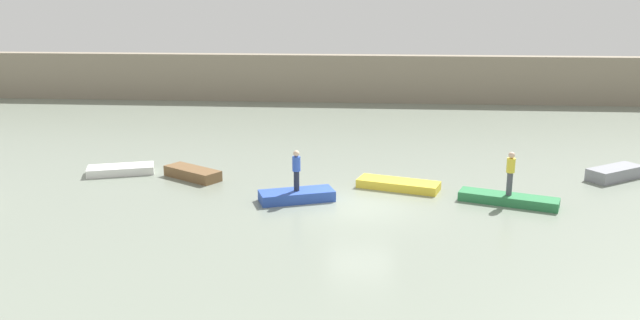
{
  "coord_description": "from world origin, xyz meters",
  "views": [
    {
      "loc": [
        0.33,
        -23.41,
        7.91
      ],
      "look_at": [
        -1.81,
        3.12,
        1.0
      ],
      "focal_mm": 36.09,
      "sensor_mm": 36.0,
      "label": 1
    }
  ],
  "objects_px": {
    "rowboat_green": "(508,199)",
    "rowboat_grey": "(615,173)",
    "person_blue_shirt": "(296,168)",
    "rowboat_white": "(121,170)",
    "rowboat_brown": "(193,173)",
    "rowboat_yellow": "(398,185)",
    "rowboat_blue": "(297,196)",
    "person_yellow_shirt": "(510,171)"
  },
  "relations": [
    {
      "from": "rowboat_green",
      "to": "rowboat_grey",
      "type": "height_order",
      "value": "rowboat_grey"
    },
    {
      "from": "rowboat_grey",
      "to": "rowboat_blue",
      "type": "bearing_deg",
      "value": 162.48
    },
    {
      "from": "rowboat_white",
      "to": "person_blue_shirt",
      "type": "bearing_deg",
      "value": -39.85
    },
    {
      "from": "rowboat_yellow",
      "to": "rowboat_green",
      "type": "bearing_deg",
      "value": -4.5
    },
    {
      "from": "rowboat_green",
      "to": "person_yellow_shirt",
      "type": "distance_m",
      "value": 1.14
    },
    {
      "from": "rowboat_grey",
      "to": "person_blue_shirt",
      "type": "height_order",
      "value": "person_blue_shirt"
    },
    {
      "from": "rowboat_blue",
      "to": "person_blue_shirt",
      "type": "height_order",
      "value": "person_blue_shirt"
    },
    {
      "from": "rowboat_blue",
      "to": "rowboat_green",
      "type": "distance_m",
      "value": 8.23
    },
    {
      "from": "person_yellow_shirt",
      "to": "person_blue_shirt",
      "type": "xyz_separation_m",
      "value": [
        -8.22,
        -0.29,
        0.0
      ]
    },
    {
      "from": "rowboat_blue",
      "to": "person_yellow_shirt",
      "type": "xyz_separation_m",
      "value": [
        8.22,
        0.29,
        1.11
      ]
    },
    {
      "from": "rowboat_white",
      "to": "rowboat_blue",
      "type": "distance_m",
      "value": 9.01
    },
    {
      "from": "rowboat_white",
      "to": "rowboat_brown",
      "type": "xyz_separation_m",
      "value": [
        3.45,
        -0.51,
        0.05
      ]
    },
    {
      "from": "rowboat_green",
      "to": "rowboat_white",
      "type": "bearing_deg",
      "value": -170.41
    },
    {
      "from": "rowboat_brown",
      "to": "rowboat_grey",
      "type": "height_order",
      "value": "rowboat_grey"
    },
    {
      "from": "rowboat_yellow",
      "to": "rowboat_green",
      "type": "height_order",
      "value": "rowboat_green"
    },
    {
      "from": "rowboat_white",
      "to": "person_yellow_shirt",
      "type": "height_order",
      "value": "person_yellow_shirt"
    },
    {
      "from": "rowboat_brown",
      "to": "person_blue_shirt",
      "type": "xyz_separation_m",
      "value": [
        4.94,
        -2.77,
        1.09
      ]
    },
    {
      "from": "rowboat_white",
      "to": "rowboat_green",
      "type": "relative_size",
      "value": 0.77
    },
    {
      "from": "rowboat_grey",
      "to": "person_yellow_shirt",
      "type": "distance_m",
      "value": 6.72
    },
    {
      "from": "rowboat_green",
      "to": "rowboat_grey",
      "type": "xyz_separation_m",
      "value": [
        5.37,
        3.9,
        0.09
      ]
    },
    {
      "from": "rowboat_green",
      "to": "rowboat_grey",
      "type": "distance_m",
      "value": 6.64
    },
    {
      "from": "rowboat_blue",
      "to": "rowboat_yellow",
      "type": "relative_size",
      "value": 0.86
    },
    {
      "from": "rowboat_yellow",
      "to": "rowboat_green",
      "type": "relative_size",
      "value": 0.9
    },
    {
      "from": "rowboat_green",
      "to": "person_blue_shirt",
      "type": "relative_size",
      "value": 2.3
    },
    {
      "from": "rowboat_brown",
      "to": "rowboat_green",
      "type": "distance_m",
      "value": 13.39
    },
    {
      "from": "rowboat_green",
      "to": "rowboat_grey",
      "type": "bearing_deg",
      "value": 55.8
    },
    {
      "from": "person_blue_shirt",
      "to": "rowboat_brown",
      "type": "bearing_deg",
      "value": 150.72
    },
    {
      "from": "rowboat_blue",
      "to": "person_yellow_shirt",
      "type": "bearing_deg",
      "value": -18.03
    },
    {
      "from": "rowboat_blue",
      "to": "rowboat_green",
      "type": "xyz_separation_m",
      "value": [
        8.22,
        0.29,
        -0.03
      ]
    },
    {
      "from": "rowboat_yellow",
      "to": "rowboat_grey",
      "type": "height_order",
      "value": "rowboat_grey"
    },
    {
      "from": "rowboat_blue",
      "to": "person_blue_shirt",
      "type": "bearing_deg",
      "value": 0.0
    },
    {
      "from": "rowboat_blue",
      "to": "person_yellow_shirt",
      "type": "height_order",
      "value": "person_yellow_shirt"
    },
    {
      "from": "rowboat_white",
      "to": "person_yellow_shirt",
      "type": "relative_size",
      "value": 1.69
    },
    {
      "from": "rowboat_yellow",
      "to": "person_blue_shirt",
      "type": "height_order",
      "value": "person_blue_shirt"
    },
    {
      "from": "rowboat_blue",
      "to": "rowboat_grey",
      "type": "bearing_deg",
      "value": -2.9
    },
    {
      "from": "rowboat_brown",
      "to": "rowboat_grey",
      "type": "bearing_deg",
      "value": 37.28
    },
    {
      "from": "person_yellow_shirt",
      "to": "rowboat_green",
      "type": "bearing_deg",
      "value": 180.0
    },
    {
      "from": "rowboat_yellow",
      "to": "person_blue_shirt",
      "type": "xyz_separation_m",
      "value": [
        -4.05,
        -1.96,
        1.15
      ]
    },
    {
      "from": "rowboat_brown",
      "to": "rowboat_green",
      "type": "height_order",
      "value": "rowboat_brown"
    },
    {
      "from": "person_blue_shirt",
      "to": "rowboat_blue",
      "type": "bearing_deg",
      "value": 0.0
    },
    {
      "from": "rowboat_white",
      "to": "rowboat_blue",
      "type": "height_order",
      "value": "rowboat_blue"
    },
    {
      "from": "rowboat_white",
      "to": "rowboat_brown",
      "type": "distance_m",
      "value": 3.49
    }
  ]
}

